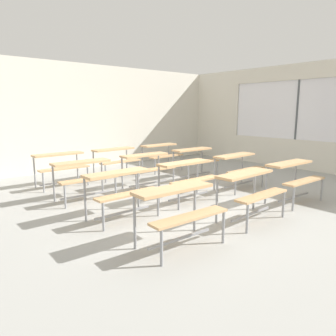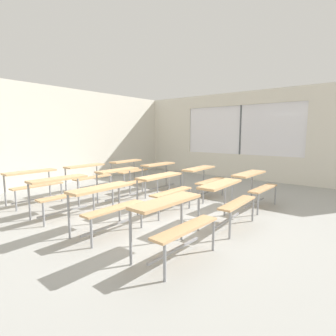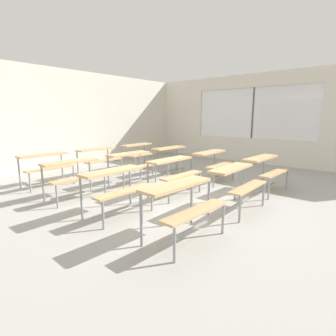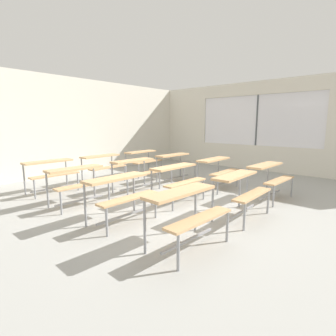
{
  "view_description": "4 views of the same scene",
  "coord_description": "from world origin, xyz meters",
  "px_view_note": "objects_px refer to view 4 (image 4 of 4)",
  "views": [
    {
      "loc": [
        -3.77,
        -4.13,
        1.71
      ],
      "look_at": [
        0.26,
        0.67,
        0.54
      ],
      "focal_mm": 33.51,
      "sensor_mm": 36.0,
      "label": 1
    },
    {
      "loc": [
        -3.8,
        -3.3,
        1.6
      ],
      "look_at": [
        0.87,
        0.44,
        0.8
      ],
      "focal_mm": 28.0,
      "sensor_mm": 36.0,
      "label": 2
    },
    {
      "loc": [
        -3.8,
        -3.3,
        1.6
      ],
      "look_at": [
        0.02,
        0.02,
        0.59
      ],
      "focal_mm": 28.0,
      "sensor_mm": 36.0,
      "label": 3
    },
    {
      "loc": [
        -3.8,
        -3.3,
        1.6
      ],
      "look_at": [
        -0.04,
        0.07,
        0.74
      ],
      "focal_mm": 28.0,
      "sensor_mm": 36.0,
      "label": 4
    }
  ],
  "objects_px": {
    "desk_bench_r0c0": "(187,205)",
    "desk_bench_r0c1": "(241,185)",
    "desk_bench_r3c2": "(143,157)",
    "desk_bench_r1c0": "(120,188)",
    "desk_bench_r3c1": "(103,162)",
    "desk_bench_r1c1": "(178,175)",
    "desk_bench_r2c1": "(136,168)",
    "desk_bench_r3c0": "(51,169)",
    "desk_bench_r0c2": "(270,173)",
    "desk_bench_r1c2": "(217,166)",
    "desk_bench_r2c2": "(176,161)",
    "desk_bench_r2c0": "(78,177)"
  },
  "relations": [
    {
      "from": "desk_bench_r0c0",
      "to": "desk_bench_r3c1",
      "type": "height_order",
      "value": "same"
    },
    {
      "from": "desk_bench_r2c1",
      "to": "desk_bench_r1c2",
      "type": "bearing_deg",
      "value": -41.46
    },
    {
      "from": "desk_bench_r0c0",
      "to": "desk_bench_r0c1",
      "type": "relative_size",
      "value": 1.0
    },
    {
      "from": "desk_bench_r2c1",
      "to": "desk_bench_r0c2",
      "type": "bearing_deg",
      "value": -60.86
    },
    {
      "from": "desk_bench_r2c1",
      "to": "desk_bench_r3c0",
      "type": "bearing_deg",
      "value": 136.95
    },
    {
      "from": "desk_bench_r1c1",
      "to": "desk_bench_r2c2",
      "type": "xyz_separation_m",
      "value": [
        1.53,
        1.35,
        0.0
      ]
    },
    {
      "from": "desk_bench_r1c1",
      "to": "desk_bench_r3c1",
      "type": "bearing_deg",
      "value": 89.39
    },
    {
      "from": "desk_bench_r0c1",
      "to": "desk_bench_r1c1",
      "type": "relative_size",
      "value": 1.01
    },
    {
      "from": "desk_bench_r1c1",
      "to": "desk_bench_r1c2",
      "type": "xyz_separation_m",
      "value": [
        1.51,
        -0.01,
        0.0
      ]
    },
    {
      "from": "desk_bench_r2c0",
      "to": "desk_bench_r3c1",
      "type": "xyz_separation_m",
      "value": [
        1.5,
        1.35,
        0.0
      ]
    },
    {
      "from": "desk_bench_r1c1",
      "to": "desk_bench_r2c0",
      "type": "bearing_deg",
      "value": 138.1
    },
    {
      "from": "desk_bench_r0c0",
      "to": "desk_bench_r1c2",
      "type": "distance_m",
      "value": 3.27
    },
    {
      "from": "desk_bench_r2c1",
      "to": "desk_bench_r3c1",
      "type": "bearing_deg",
      "value": 90.67
    },
    {
      "from": "desk_bench_r0c0",
      "to": "desk_bench_r2c0",
      "type": "height_order",
      "value": "same"
    },
    {
      "from": "desk_bench_r1c2",
      "to": "desk_bench_r3c2",
      "type": "relative_size",
      "value": 0.99
    },
    {
      "from": "desk_bench_r1c0",
      "to": "desk_bench_r1c1",
      "type": "distance_m",
      "value": 1.47
    },
    {
      "from": "desk_bench_r1c2",
      "to": "desk_bench_r3c0",
      "type": "distance_m",
      "value": 3.96
    },
    {
      "from": "desk_bench_r1c1",
      "to": "desk_bench_r2c2",
      "type": "relative_size",
      "value": 0.99
    },
    {
      "from": "desk_bench_r2c2",
      "to": "desk_bench_r3c2",
      "type": "bearing_deg",
      "value": 92.11
    },
    {
      "from": "desk_bench_r1c1",
      "to": "desk_bench_r3c0",
      "type": "distance_m",
      "value": 3.02
    },
    {
      "from": "desk_bench_r3c1",
      "to": "desk_bench_r1c0",
      "type": "bearing_deg",
      "value": -121.68
    },
    {
      "from": "desk_bench_r1c1",
      "to": "desk_bench_r0c2",
      "type": "bearing_deg",
      "value": -41.73
    },
    {
      "from": "desk_bench_r2c0",
      "to": "desk_bench_r2c1",
      "type": "xyz_separation_m",
      "value": [
        1.5,
        0.01,
        0.0
      ]
    },
    {
      "from": "desk_bench_r3c1",
      "to": "desk_bench_r0c1",
      "type": "bearing_deg",
      "value": -92.51
    },
    {
      "from": "desk_bench_r3c1",
      "to": "desk_bench_r2c2",
      "type": "bearing_deg",
      "value": -43.84
    },
    {
      "from": "desk_bench_r3c1",
      "to": "desk_bench_r2c0",
      "type": "bearing_deg",
      "value": -140.57
    },
    {
      "from": "desk_bench_r0c2",
      "to": "desk_bench_r2c0",
      "type": "distance_m",
      "value": 3.94
    },
    {
      "from": "desk_bench_r0c2",
      "to": "desk_bench_r1c1",
      "type": "xyz_separation_m",
      "value": [
        -1.47,
        1.31,
        0.0
      ]
    },
    {
      "from": "desk_bench_r2c0",
      "to": "desk_bench_r0c0",
      "type": "bearing_deg",
      "value": -88.63
    },
    {
      "from": "desk_bench_r2c2",
      "to": "desk_bench_r1c0",
      "type": "bearing_deg",
      "value": -154.36
    },
    {
      "from": "desk_bench_r1c0",
      "to": "desk_bench_r3c1",
      "type": "relative_size",
      "value": 0.98
    },
    {
      "from": "desk_bench_r0c0",
      "to": "desk_bench_r1c1",
      "type": "bearing_deg",
      "value": 45.27
    },
    {
      "from": "desk_bench_r3c1",
      "to": "desk_bench_r0c2",
      "type": "bearing_deg",
      "value": -72.63
    },
    {
      "from": "desk_bench_r0c2",
      "to": "desk_bench_r1c0",
      "type": "xyz_separation_m",
      "value": [
        -2.94,
        1.29,
        0.0
      ]
    },
    {
      "from": "desk_bench_r1c1",
      "to": "desk_bench_r2c1",
      "type": "height_order",
      "value": "same"
    },
    {
      "from": "desk_bench_r2c0",
      "to": "desk_bench_r3c2",
      "type": "height_order",
      "value": "same"
    },
    {
      "from": "desk_bench_r2c2",
      "to": "desk_bench_r3c0",
      "type": "height_order",
      "value": "same"
    },
    {
      "from": "desk_bench_r0c1",
      "to": "desk_bench_r3c2",
      "type": "height_order",
      "value": "same"
    },
    {
      "from": "desk_bench_r0c1",
      "to": "desk_bench_r3c2",
      "type": "xyz_separation_m",
      "value": [
        1.48,
        4.03,
        0.0
      ]
    },
    {
      "from": "desk_bench_r2c0",
      "to": "desk_bench_r3c2",
      "type": "xyz_separation_m",
      "value": [
        2.97,
        1.34,
        0.0
      ]
    },
    {
      "from": "desk_bench_r2c0",
      "to": "desk_bench_r2c1",
      "type": "distance_m",
      "value": 1.5
    },
    {
      "from": "desk_bench_r1c0",
      "to": "desk_bench_r1c2",
      "type": "relative_size",
      "value": 0.99
    },
    {
      "from": "desk_bench_r0c2",
      "to": "desk_bench_r3c2",
      "type": "distance_m",
      "value": 3.97
    },
    {
      "from": "desk_bench_r2c2",
      "to": "desk_bench_r3c0",
      "type": "bearing_deg",
      "value": 156.49
    },
    {
      "from": "desk_bench_r0c1",
      "to": "desk_bench_r2c1",
      "type": "distance_m",
      "value": 2.7
    },
    {
      "from": "desk_bench_r1c1",
      "to": "desk_bench_r2c2",
      "type": "height_order",
      "value": "same"
    },
    {
      "from": "desk_bench_r1c2",
      "to": "desk_bench_r2c2",
      "type": "bearing_deg",
      "value": 87.47
    },
    {
      "from": "desk_bench_r0c0",
      "to": "desk_bench_r3c1",
      "type": "distance_m",
      "value": 4.3
    },
    {
      "from": "desk_bench_r3c0",
      "to": "desk_bench_r3c1",
      "type": "relative_size",
      "value": 0.98
    },
    {
      "from": "desk_bench_r2c0",
      "to": "desk_bench_r0c2",
      "type": "bearing_deg",
      "value": -40.71
    }
  ]
}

